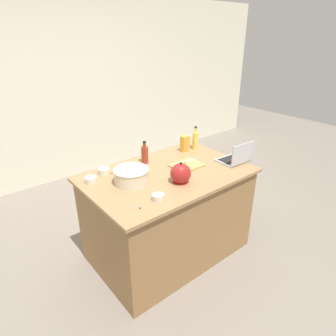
% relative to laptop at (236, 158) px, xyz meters
% --- Properties ---
extents(ground_plane, '(12.00, 12.00, 0.00)m').
position_rel_laptop_xyz_m(ground_plane, '(-0.68, 0.23, -0.95)').
color(ground_plane, slate).
extents(wall_back, '(8.00, 0.10, 2.60)m').
position_rel_laptop_xyz_m(wall_back, '(-0.68, 2.61, 0.35)').
color(wall_back, beige).
rests_on(wall_back, ground).
extents(island_counter, '(1.51, 0.99, 0.90)m').
position_rel_laptop_xyz_m(island_counter, '(-0.68, 0.23, -0.50)').
color(island_counter, olive).
rests_on(island_counter, ground).
extents(laptop, '(0.32, 0.24, 0.22)m').
position_rel_laptop_xyz_m(laptop, '(0.00, 0.00, 0.00)').
color(laptop, '#B7B7BC').
rests_on(laptop, island_counter).
extents(mixing_bowl_large, '(0.30, 0.30, 0.13)m').
position_rel_laptop_xyz_m(mixing_bowl_large, '(-1.04, 0.28, 0.02)').
color(mixing_bowl_large, beige).
rests_on(mixing_bowl_large, island_counter).
extents(bottle_soy, '(0.07, 0.07, 0.22)m').
position_rel_laptop_xyz_m(bottle_soy, '(-0.71, 0.56, 0.04)').
color(bottle_soy, maroon).
rests_on(bottle_soy, island_counter).
extents(bottle_oil, '(0.06, 0.06, 0.25)m').
position_rel_laptop_xyz_m(bottle_oil, '(-0.06, 0.52, 0.06)').
color(bottle_oil, '#DBC64C').
rests_on(bottle_oil, island_counter).
extents(kettle, '(0.21, 0.18, 0.20)m').
position_rel_laptop_xyz_m(kettle, '(-0.71, 0.03, 0.03)').
color(kettle, maroon).
rests_on(kettle, island_counter).
extents(cutting_board, '(0.29, 0.23, 0.02)m').
position_rel_laptop_xyz_m(cutting_board, '(-0.45, 0.23, -0.04)').
color(cutting_board, tan).
rests_on(cutting_board, island_counter).
extents(butter_stick_left, '(0.11, 0.05, 0.04)m').
position_rel_laptop_xyz_m(butter_stick_left, '(-0.41, 0.23, -0.01)').
color(butter_stick_left, '#F4E58C').
rests_on(butter_stick_left, cutting_board).
extents(ramekin_small, '(0.09, 0.09, 0.05)m').
position_rel_laptop_xyz_m(ramekin_small, '(-1.04, -0.08, -0.02)').
color(ramekin_small, beige).
rests_on(ramekin_small, island_counter).
extents(ramekin_medium, '(0.10, 0.10, 0.05)m').
position_rel_laptop_xyz_m(ramekin_medium, '(-1.14, 0.59, -0.02)').
color(ramekin_medium, beige).
rests_on(ramekin_medium, island_counter).
extents(ramekin_wide, '(0.10, 0.10, 0.05)m').
position_rel_laptop_xyz_m(ramekin_wide, '(-1.31, 0.51, -0.02)').
color(ramekin_wide, beige).
rests_on(ramekin_wide, island_counter).
extents(candy_bag, '(0.09, 0.06, 0.17)m').
position_rel_laptop_xyz_m(candy_bag, '(-0.19, 0.54, 0.04)').
color(candy_bag, gold).
rests_on(candy_bag, island_counter).
extents(candy_0, '(0.02, 0.02, 0.02)m').
position_rel_laptop_xyz_m(candy_0, '(-1.09, 0.55, -0.04)').
color(candy_0, orange).
rests_on(candy_0, island_counter).
extents(candy_1, '(0.02, 0.02, 0.02)m').
position_rel_laptop_xyz_m(candy_1, '(-1.01, 0.17, -0.04)').
color(candy_1, '#CC3399').
rests_on(candy_1, island_counter).
extents(candy_2, '(0.02, 0.02, 0.02)m').
position_rel_laptop_xyz_m(candy_2, '(-0.71, 0.52, -0.04)').
color(candy_2, '#CC3399').
rests_on(candy_2, island_counter).
extents(candy_3, '(0.02, 0.02, 0.02)m').
position_rel_laptop_xyz_m(candy_3, '(-1.22, -0.10, -0.04)').
color(candy_3, '#CC3399').
rests_on(candy_3, island_counter).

